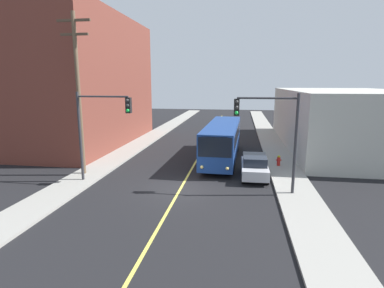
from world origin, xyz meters
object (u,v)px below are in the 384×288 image
at_px(traffic_signal_left_corner, 101,120).
at_px(traffic_signal_right_corner, 270,125).
at_px(city_bus, 222,139).
at_px(parked_car_silver, 254,166).
at_px(utility_pole_near, 78,89).
at_px(fire_hydrant, 279,160).

xyz_separation_m(traffic_signal_left_corner, traffic_signal_right_corner, (10.82, -0.51, 0.00)).
xyz_separation_m(city_bus, parked_car_silver, (2.59, -4.90, -0.98)).
height_order(parked_car_silver, traffic_signal_right_corner, traffic_signal_right_corner).
distance_m(city_bus, traffic_signal_left_corner, 11.12).
distance_m(city_bus, utility_pole_near, 12.50).
bearing_deg(traffic_signal_left_corner, city_bus, 45.40).
xyz_separation_m(parked_car_silver, utility_pole_near, (-12.42, -1.38, 5.48)).
distance_m(city_bus, parked_car_silver, 5.63).
relative_size(parked_car_silver, utility_pole_near, 0.39).
height_order(utility_pole_near, traffic_signal_right_corner, utility_pole_near).
relative_size(utility_pole_near, fire_hydrant, 13.46).
distance_m(utility_pole_near, traffic_signal_left_corner, 3.33).
height_order(parked_car_silver, fire_hydrant, parked_car_silver).
bearing_deg(city_bus, traffic_signal_right_corner, -68.67).
bearing_deg(parked_car_silver, traffic_signal_right_corner, -79.44).
xyz_separation_m(traffic_signal_left_corner, fire_hydrant, (12.26, 5.87, -3.72)).
bearing_deg(traffic_signal_right_corner, fire_hydrant, 77.28).
bearing_deg(traffic_signal_right_corner, parked_car_silver, 100.56).
xyz_separation_m(utility_pole_near, fire_hydrant, (14.48, 4.43, -5.74)).
bearing_deg(fire_hydrant, traffic_signal_right_corner, -102.72).
relative_size(parked_car_silver, fire_hydrant, 5.25).
distance_m(utility_pole_near, fire_hydrant, 16.19).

